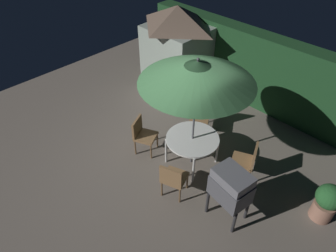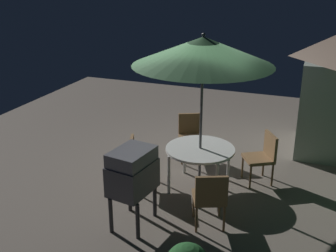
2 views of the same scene
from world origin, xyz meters
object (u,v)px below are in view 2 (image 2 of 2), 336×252
(chair_toward_hedge, at_px, (210,196))
(chair_toward_house, at_px, (263,155))
(chair_near_shed, at_px, (191,134))
(bbq_grill, at_px, (132,173))
(chair_far_side, at_px, (139,159))
(patio_table, at_px, (200,151))
(patio_umbrella, at_px, (203,51))

(chair_toward_hedge, distance_m, chair_toward_house, 1.78)
(chair_toward_house, bearing_deg, chair_near_shed, -108.29)
(bbq_grill, relative_size, chair_toward_hedge, 1.33)
(bbq_grill, bearing_deg, chair_far_side, -160.07)
(patio_table, bearing_deg, chair_far_side, -69.86)
(patio_umbrella, bearing_deg, chair_far_side, -69.86)
(chair_far_side, height_order, chair_toward_house, same)
(bbq_grill, bearing_deg, chair_toward_house, 142.27)
(chair_far_side, distance_m, chair_toward_house, 2.16)
(chair_near_shed, relative_size, chair_far_side, 1.00)
(patio_table, xyz_separation_m, chair_near_shed, (-1.08, -0.51, -0.16))
(patio_table, relative_size, patio_umbrella, 0.44)
(patio_table, xyz_separation_m, patio_umbrella, (0.00, 0.00, 1.70))
(patio_umbrella, height_order, bbq_grill, patio_umbrella)
(chair_toward_hedge, bearing_deg, chair_near_shed, -155.53)
(chair_toward_house, bearing_deg, chair_far_side, -64.02)
(patio_table, distance_m, chair_toward_hedge, 1.23)
(patio_umbrella, relative_size, chair_toward_hedge, 2.95)
(patio_umbrella, distance_m, chair_toward_hedge, 2.22)
(chair_near_shed, distance_m, chair_far_side, 1.51)
(chair_far_side, xyz_separation_m, chair_toward_hedge, (0.76, 1.46, 0.00))
(patio_umbrella, distance_m, chair_far_side, 2.12)
(chair_far_side, height_order, chair_toward_hedge, same)
(patio_table, relative_size, chair_far_side, 1.30)
(chair_near_shed, height_order, chair_toward_hedge, same)
(patio_table, xyz_separation_m, chair_toward_house, (-0.59, 0.97, -0.16))
(chair_near_shed, bearing_deg, bbq_grill, -1.58)
(patio_table, relative_size, chair_toward_house, 1.30)
(chair_near_shed, xyz_separation_m, chair_toward_house, (0.49, 1.49, 0.00))
(chair_near_shed, bearing_deg, chair_far_side, -17.57)
(chair_near_shed, height_order, chair_toward_house, same)
(chair_near_shed, xyz_separation_m, chair_toward_hedge, (2.20, 1.00, 0.00))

